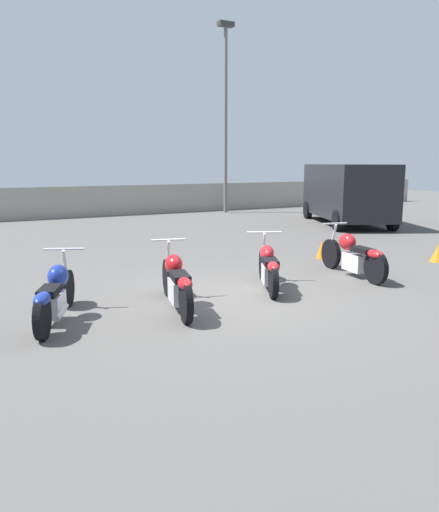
# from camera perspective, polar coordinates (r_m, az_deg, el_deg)

# --- Properties ---
(ground_plane) EXTENTS (60.00, 60.00, 0.00)m
(ground_plane) POSITION_cam_1_polar(r_m,az_deg,el_deg) (8.39, 1.17, -4.77)
(ground_plane) COLOR #514F4C
(fence_back) EXTENTS (40.00, 0.04, 1.28)m
(fence_back) POSITION_cam_1_polar(r_m,az_deg,el_deg) (21.41, -17.57, 5.86)
(fence_back) COLOR #9E998E
(fence_back) RESTS_ON ground_plane
(light_pole_left) EXTENTS (0.70, 0.35, 8.18)m
(light_pole_left) POSITION_cam_1_polar(r_m,az_deg,el_deg) (22.97, 0.70, 16.98)
(light_pole_left) COLOR slate
(light_pole_left) RESTS_ON ground_plane
(motorcycle_slot_0) EXTENTS (1.01, 1.98, 0.95)m
(motorcycle_slot_0) POSITION_cam_1_polar(r_m,az_deg,el_deg) (7.40, -18.27, -4.21)
(motorcycle_slot_0) COLOR black
(motorcycle_slot_0) RESTS_ON ground_plane
(motorcycle_slot_1) EXTENTS (0.74, 2.14, 0.99)m
(motorcycle_slot_1) POSITION_cam_1_polar(r_m,az_deg,el_deg) (7.68, -4.91, -3.05)
(motorcycle_slot_1) COLOR black
(motorcycle_slot_1) RESTS_ON ground_plane
(motorcycle_slot_2) EXTENTS (1.04, 1.81, 0.95)m
(motorcycle_slot_2) POSITION_cam_1_polar(r_m,az_deg,el_deg) (8.92, 5.62, -1.25)
(motorcycle_slot_2) COLOR black
(motorcycle_slot_2) RESTS_ON ground_plane
(motorcycle_slot_3) EXTENTS (0.63, 2.16, 0.99)m
(motorcycle_slot_3) POSITION_cam_1_polar(r_m,az_deg,el_deg) (10.23, 15.06, 0.09)
(motorcycle_slot_3) COLOR black
(motorcycle_slot_3) RESTS_ON ground_plane
(parked_van) EXTENTS (3.88, 5.50, 2.17)m
(parked_van) POSITION_cam_1_polar(r_m,az_deg,el_deg) (19.00, 14.36, 7.19)
(parked_van) COLOR black
(parked_van) RESTS_ON ground_plane
(traffic_cone_near) EXTENTS (0.27, 0.27, 0.42)m
(traffic_cone_near) POSITION_cam_1_polar(r_m,az_deg,el_deg) (12.05, 11.64, 0.77)
(traffic_cone_near) COLOR orange
(traffic_cone_near) RESTS_ON ground_plane
(traffic_cone_far) EXTENTS (0.34, 0.34, 0.39)m
(traffic_cone_far) POSITION_cam_1_polar(r_m,az_deg,el_deg) (12.41, 23.71, 0.30)
(traffic_cone_far) COLOR orange
(traffic_cone_far) RESTS_ON ground_plane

